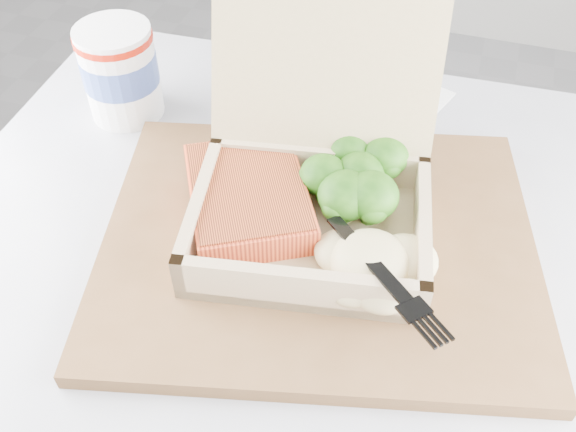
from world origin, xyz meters
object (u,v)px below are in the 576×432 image
(cafe_table, at_px, (297,406))
(serving_tray, at_px, (318,243))
(takeout_container, at_px, (315,174))
(paper_cup, at_px, (120,70))

(cafe_table, relative_size, serving_tray, 2.03)
(takeout_container, relative_size, paper_cup, 2.43)
(takeout_container, distance_m, paper_cup, 0.26)
(cafe_table, xyz_separation_m, serving_tray, (-0.00, 0.06, 0.19))
(paper_cup, bearing_deg, cafe_table, -36.68)
(cafe_table, xyz_separation_m, takeout_container, (-0.01, 0.09, 0.24))
(cafe_table, distance_m, paper_cup, 0.39)
(serving_tray, height_order, takeout_container, takeout_container)
(cafe_table, xyz_separation_m, paper_cup, (-0.25, 0.19, 0.23))
(paper_cup, bearing_deg, serving_tray, -27.13)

